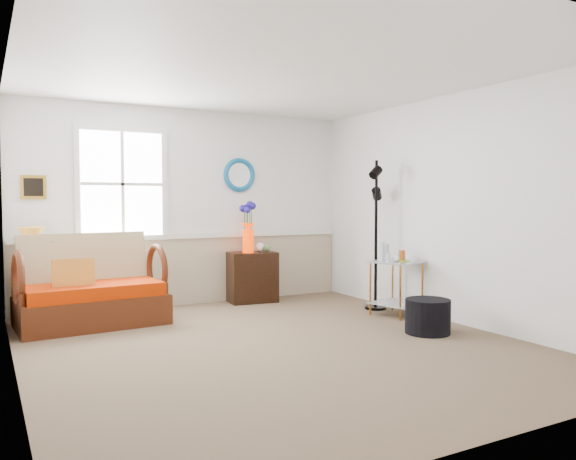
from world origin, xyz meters
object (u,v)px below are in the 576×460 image
side_table (396,288)px  floor_lamp (376,235)px  cabinet (252,277)px  ottoman (428,316)px  lamp_stand (31,298)px  loveseat (92,280)px

side_table → floor_lamp: (0.03, 0.44, 0.62)m
cabinet → floor_lamp: 1.80m
ottoman → lamp_stand: bearing=145.5°
cabinet → ottoman: cabinet is taller
lamp_stand → ottoman: 4.39m
cabinet → floor_lamp: floor_lamp is taller
floor_lamp → lamp_stand: bearing=146.9°
loveseat → ottoman: 3.69m
ottoman → loveseat: bearing=145.3°
floor_lamp → ottoman: bearing=-121.2°
cabinet → loveseat: bearing=-161.6°
loveseat → lamp_stand: loveseat is taller
loveseat → cabinet: (2.19, 0.46, -0.16)m
loveseat → cabinet: size_ratio=2.27×
loveseat → floor_lamp: size_ratio=0.82×
side_table → ottoman: side_table is taller
loveseat → side_table: size_ratio=2.34×
lamp_stand → side_table: 4.24m
cabinet → lamp_stand: bearing=-172.0°
loveseat → lamp_stand: 0.74m
lamp_stand → floor_lamp: size_ratio=0.31×
floor_lamp → side_table: bearing=-110.4°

